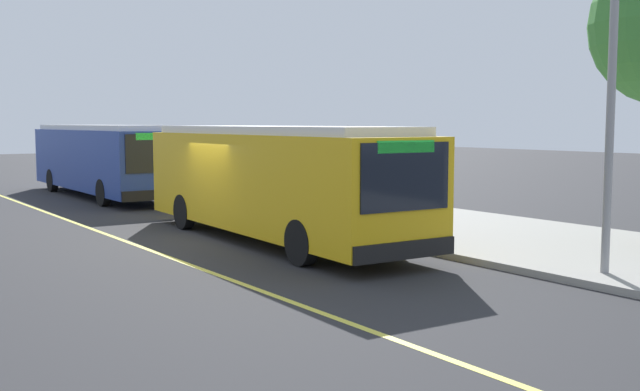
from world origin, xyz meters
name	(u,v)px	position (x,y,z in m)	size (l,w,h in m)	color
ground_plane	(217,238)	(0.00, 0.00, 0.00)	(120.00, 120.00, 0.00)	#2B2B2D
sidewalk_curb	(390,218)	(0.00, 6.00, 0.07)	(44.00, 6.40, 0.15)	gray
lane_stripe_center	(137,245)	(0.00, -2.20, 0.00)	(36.00, 0.14, 0.01)	#E0D64C
transit_bus_main	(274,178)	(1.28, 1.01, 1.62)	(10.87, 3.03, 2.95)	gold
transit_bus_second	(103,158)	(-12.67, 1.24, 1.62)	(11.68, 2.71, 2.95)	navy
bus_shelter	(341,158)	(-1.82, 5.44, 1.92)	(2.90, 1.60, 2.48)	#333338
waiting_bench	(349,198)	(-1.40, 5.43, 0.63)	(1.60, 0.48, 0.95)	brown
route_sign_post	(348,161)	(0.90, 3.66, 1.96)	(0.44, 0.08, 2.80)	#333338
utility_pole	(611,106)	(9.08, 3.72, 3.35)	(0.16, 0.16, 6.40)	gray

